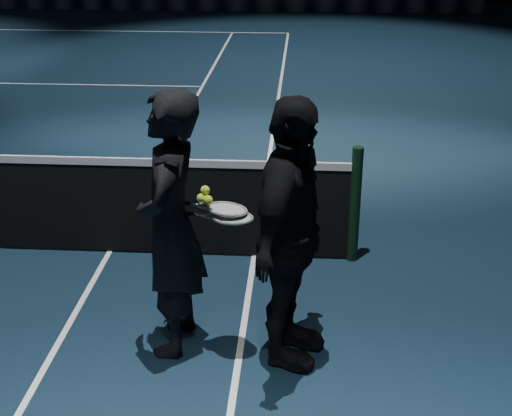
{
  "coord_description": "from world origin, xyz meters",
  "views": [
    {
      "loc": [
        5.91,
        -5.93,
        3.1
      ],
      "look_at": [
        5.61,
        -1.5,
        1.15
      ],
      "focal_mm": 50.0,
      "sensor_mm": 36.0,
      "label": 1
    }
  ],
  "objects": [
    {
      "name": "player_b",
      "position": [
        5.84,
        -1.56,
        0.98
      ],
      "size": [
        0.77,
        1.23,
        1.96
      ],
      "primitive_type": "imported",
      "rotation": [
        0.0,
        0.0,
        1.3
      ],
      "color": "black",
      "rests_on": "floor"
    },
    {
      "name": "tennis_balls",
      "position": [
        5.26,
        -1.48,
        1.22
      ],
      "size": [
        0.12,
        0.1,
        0.12
      ],
      "primitive_type": null,
      "color": "#D2ED32",
      "rests_on": "racket_upper"
    },
    {
      "name": "net_post_right",
      "position": [
        6.4,
        0.0,
        0.55
      ],
      "size": [
        0.1,
        0.1,
        1.1
      ],
      "primitive_type": "cylinder",
      "color": "black",
      "rests_on": "floor"
    },
    {
      "name": "racket_lower",
      "position": [
        5.45,
        -1.51,
        1.08
      ],
      "size": [
        0.7,
        0.31,
        0.03
      ],
      "primitive_type": null,
      "rotation": [
        0.0,
        0.0,
        -0.13
      ],
      "color": "black",
      "rests_on": "player_a"
    },
    {
      "name": "racket_upper",
      "position": [
        5.4,
        -1.46,
        1.12
      ],
      "size": [
        0.69,
        0.26,
        0.1
      ],
      "primitive_type": null,
      "rotation": [
        0.0,
        0.1,
        -0.06
      ],
      "color": "black",
      "rests_on": "player_b"
    },
    {
      "name": "player_a",
      "position": [
        5.0,
        -1.45,
        0.98
      ],
      "size": [
        0.5,
        0.73,
        1.96
      ],
      "primitive_type": "imported",
      "rotation": [
        0.0,
        0.0,
        -1.62
      ],
      "color": "black",
      "rests_on": "floor"
    }
  ]
}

